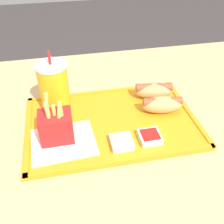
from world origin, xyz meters
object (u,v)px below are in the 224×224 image
at_px(hot_dog_near, 162,104).
at_px(sauce_cup_ketchup, 150,137).
at_px(sauce_cup_mayo, 122,142).
at_px(fries_carton, 56,126).
at_px(hot_dog_far, 154,90).
at_px(soda_cup, 54,88).

height_order(hot_dog_near, sauce_cup_ketchup, hot_dog_near).
relative_size(sauce_cup_mayo, sauce_cup_ketchup, 1.00).
bearing_deg(fries_carton, sauce_cup_mayo, -20.12).
xyz_separation_m(hot_dog_far, fries_carton, (-0.29, -0.12, 0.01)).
height_order(soda_cup, sauce_cup_mayo, soda_cup).
distance_m(hot_dog_far, sauce_cup_ketchup, 0.19).
bearing_deg(fries_carton, hot_dog_far, 22.95).
relative_size(hot_dog_near, sauce_cup_ketchup, 2.30).
height_order(fries_carton, sauce_cup_ketchup, fries_carton).
bearing_deg(sauce_cup_ketchup, hot_dog_far, 68.66).
distance_m(soda_cup, hot_dog_near, 0.30).
bearing_deg(soda_cup, sauce_cup_ketchup, -38.13).
xyz_separation_m(hot_dog_near, sauce_cup_mayo, (-0.14, -0.10, -0.02)).
relative_size(hot_dog_near, sauce_cup_mayo, 2.30).
xyz_separation_m(hot_dog_near, fries_carton, (-0.29, -0.05, 0.02)).
distance_m(soda_cup, hot_dog_far, 0.29).
distance_m(hot_dog_near, sauce_cup_mayo, 0.18).
relative_size(fries_carton, sauce_cup_ketchup, 2.36).
xyz_separation_m(hot_dog_far, hot_dog_near, (0.00, -0.07, -0.00)).
bearing_deg(hot_dog_far, sauce_cup_mayo, -128.34).
distance_m(soda_cup, sauce_cup_ketchup, 0.28).
bearing_deg(hot_dog_near, fries_carton, -170.07).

